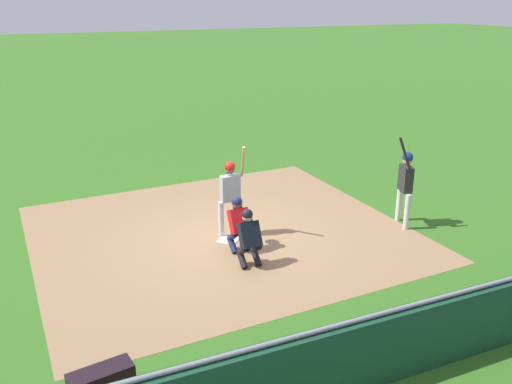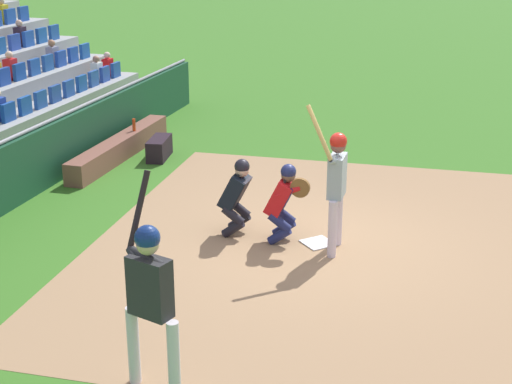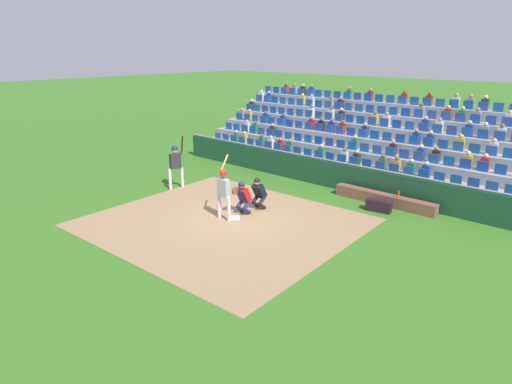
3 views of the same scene
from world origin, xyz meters
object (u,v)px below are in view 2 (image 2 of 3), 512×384
at_px(water_bottle_on_bench, 134,125).
at_px(home_plate_marker, 318,243).
at_px(catcher_crouching, 284,198).
at_px(equipment_duffel_bag, 159,148).
at_px(batter_at_plate, 336,178).
at_px(on_deck_batter, 150,289).
at_px(dugout_bench, 120,148).
at_px(home_plate_umpire, 237,193).

bearing_deg(water_bottle_on_bench, home_plate_marker, 51.28).
bearing_deg(catcher_crouching, equipment_duffel_bag, -134.77).
distance_m(batter_at_plate, on_deck_batter, 4.29).
xyz_separation_m(catcher_crouching, on_deck_batter, (4.27, -0.33, 0.48)).
bearing_deg(batter_at_plate, on_deck_batter, -15.62).
bearing_deg(batter_at_plate, catcher_crouching, -99.33).
bearing_deg(dugout_bench, water_bottle_on_bench, 173.69).
distance_m(water_bottle_on_bench, on_deck_batter, 9.19).
bearing_deg(on_deck_batter, catcher_crouching, 175.54).
bearing_deg(batter_at_plate, home_plate_umpire, -97.71).
xyz_separation_m(home_plate_umpire, on_deck_batter, (4.35, 0.45, 0.50)).
xyz_separation_m(catcher_crouching, home_plate_umpire, (-0.08, -0.78, -0.02)).
xyz_separation_m(dugout_bench, water_bottle_on_bench, (-0.58, 0.06, 0.35)).
xyz_separation_m(batter_at_plate, home_plate_umpire, (-0.22, -1.60, -0.46)).
distance_m(home_plate_umpire, water_bottle_on_bench, 5.28).
xyz_separation_m(batter_at_plate, catcher_crouching, (-0.14, -0.82, -0.44)).
distance_m(equipment_duffel_bag, on_deck_batter, 8.56).
height_order(home_plate_marker, catcher_crouching, catcher_crouching).
height_order(dugout_bench, on_deck_batter, on_deck_batter).
distance_m(batter_at_plate, dugout_bench, 6.38).
relative_size(batter_at_plate, catcher_crouching, 1.78).
distance_m(home_plate_marker, dugout_bench, 5.98).
bearing_deg(dugout_bench, batter_at_plate, 56.05).
xyz_separation_m(home_plate_marker, dugout_bench, (-3.34, -4.95, 0.20)).
xyz_separation_m(catcher_crouching, dugout_bench, (-3.39, -4.41, -0.49)).
distance_m(dugout_bench, water_bottle_on_bench, 0.68).
xyz_separation_m(catcher_crouching, equipment_duffel_bag, (-3.58, -3.61, -0.50)).
relative_size(home_plate_marker, catcher_crouching, 0.34).
height_order(batter_at_plate, catcher_crouching, batter_at_plate).
height_order(home_plate_umpire, water_bottle_on_bench, home_plate_umpire).
relative_size(catcher_crouching, on_deck_batter, 0.55).
height_order(batter_at_plate, dugout_bench, batter_at_plate).
distance_m(home_plate_marker, equipment_duffel_bag, 5.45).
distance_m(home_plate_marker, catcher_crouching, 0.88).
bearing_deg(catcher_crouching, water_bottle_on_bench, -132.40).
height_order(home_plate_marker, equipment_duffel_bag, equipment_duffel_bag).
bearing_deg(home_plate_umpire, home_plate_marker, 88.71).
xyz_separation_m(home_plate_marker, water_bottle_on_bench, (-3.92, -4.89, 0.56)).
height_order(water_bottle_on_bench, on_deck_batter, on_deck_batter).
xyz_separation_m(catcher_crouching, water_bottle_on_bench, (-3.97, -4.35, -0.14)).
height_order(home_plate_marker, batter_at_plate, batter_at_plate).
bearing_deg(home_plate_marker, water_bottle_on_bench, -128.72).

